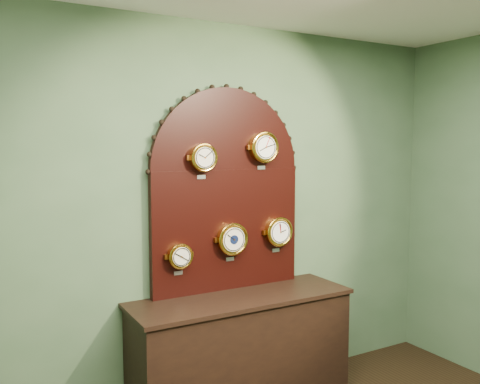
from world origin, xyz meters
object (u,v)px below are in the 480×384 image
roman_clock (203,158)px  tide_clock (278,232)px  shop_counter (241,354)px  arabic_clock (264,147)px  display_board (227,184)px  hygrometer (180,256)px  barometer (232,239)px

roman_clock → tide_clock: bearing=-0.1°
shop_counter → arabic_clock: 1.53m
display_board → tide_clock: size_ratio=5.40×
tide_clock → hygrometer: bearing=179.9°
arabic_clock → display_board: bearing=166.6°
arabic_clock → hygrometer: (-0.69, 0.00, -0.76)m
arabic_clock → barometer: bearing=-179.9°
shop_counter → hygrometer: hygrometer is taller
arabic_clock → tide_clock: bearing=0.0°
shop_counter → roman_clock: size_ratio=6.27×
roman_clock → display_board: bearing=16.5°
shop_counter → barometer: size_ratio=5.44×
hygrometer → tide_clock: tide_clock is taller
roman_clock → arabic_clock: bearing=-0.1°
roman_clock → barometer: roman_clock is taller
shop_counter → arabic_clock: bearing=28.7°
roman_clock → tide_clock: (0.64, -0.00, -0.58)m
display_board → shop_counter: bearing=-90.0°
tide_clock → shop_counter: bearing=-159.9°
shop_counter → hygrometer: bearing=159.3°
roman_clock → shop_counter: bearing=-34.6°
roman_clock → hygrometer: size_ratio=1.09×
shop_counter → barometer: barometer is taller
roman_clock → tide_clock: roman_clock is taller
display_board → barometer: size_ratio=5.20×
arabic_clock → roman_clock: bearing=179.9°
arabic_clock → hygrometer: bearing=179.9°
arabic_clock → barometer: arabic_clock is taller
display_board → roman_clock: (-0.22, -0.07, 0.20)m
barometer → shop_counter: bearing=-92.9°
shop_counter → arabic_clock: size_ratio=5.58×
hygrometer → barometer: 0.42m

